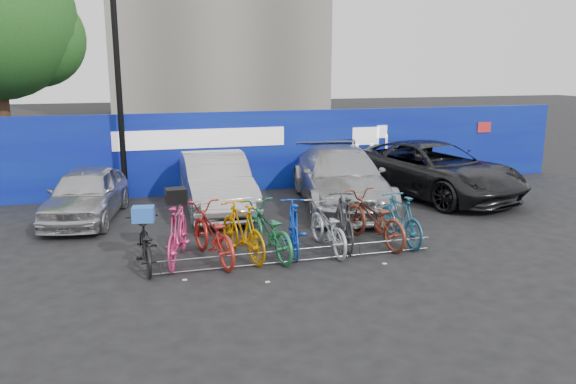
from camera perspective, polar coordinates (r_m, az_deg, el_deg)
name	(u,v)px	position (r m, az deg, el deg)	size (l,w,h in m)	color
ground	(289,253)	(11.50, 0.14, -6.23)	(100.00, 100.00, 0.00)	black
hoarding	(235,152)	(16.92, -5.42, 4.09)	(22.00, 0.18, 2.40)	#0A0E97
tree	(0,23)	(20.90, -27.20, 15.06)	(5.40, 5.20, 7.80)	#382314
lamppost	(118,83)	(15.87, -16.84, 10.53)	(0.25, 0.50, 6.11)	black
bike_rack	(298,255)	(10.91, 1.01, -6.41)	(5.60, 0.03, 0.30)	#595B60
car_0	(86,194)	(14.65, -19.83, -0.19)	(1.54, 3.83, 1.30)	#ACADB0
car_1	(216,183)	(14.73, -7.36, 0.93)	(1.59, 4.55, 1.50)	#A3A3A8
car_2	(340,178)	(15.22, 5.35, 1.47)	(2.17, 5.35, 1.55)	#A9AAAE
car_3	(432,169)	(16.85, 14.46, 2.24)	(2.59, 5.62, 1.56)	black
bike_0	(145,245)	(10.90, -14.31, -5.21)	(0.60, 1.73, 0.91)	black
bike_1	(178,233)	(11.04, -11.16, -4.08)	(0.56, 1.97, 1.19)	#D1306D
bike_2	(212,234)	(11.03, -7.70, -4.22)	(0.73, 2.08, 1.09)	#AC251C
bike_3	(243,230)	(11.10, -4.64, -3.90)	(0.54, 1.90, 1.14)	#CF8503
bike_4	(268,230)	(11.20, -2.03, -3.91)	(0.71, 2.02, 1.06)	#1D7342
bike_5	(294,227)	(11.41, 0.59, -3.54)	(0.51, 1.81, 1.09)	#0F3BB5
bike_6	(328,227)	(11.55, 4.04, -3.59)	(0.66, 1.90, 1.00)	#AAAFB3
bike_7	(344,220)	(11.82, 5.72, -2.90)	(0.53, 1.89, 1.13)	#2A2A2C
bike_8	(374,219)	(12.08, 8.74, -2.71)	(0.73, 2.10, 1.10)	maroon
bike_9	(400,219)	(12.22, 11.34, -2.68)	(0.51, 1.80, 1.08)	#1E5C7C
cargo_crate	(143,214)	(10.74, -14.49, -2.19)	(0.40, 0.30, 0.28)	blue
cargo_topcase	(176,196)	(10.85, -11.32, -0.37)	(0.38, 0.34, 0.28)	black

